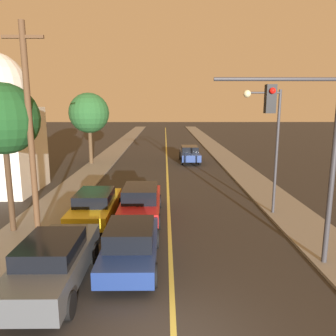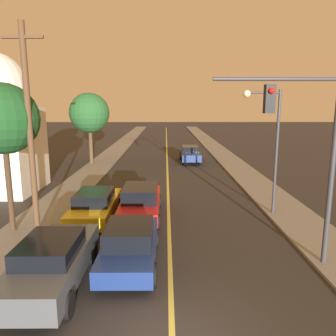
{
  "view_description": "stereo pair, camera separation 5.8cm",
  "coord_description": "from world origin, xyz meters",
  "px_view_note": "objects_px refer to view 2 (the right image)",
  "views": [
    {
      "loc": [
        -0.21,
        -6.6,
        5.54
      ],
      "look_at": [
        0.0,
        13.71,
        1.6
      ],
      "focal_mm": 35.0,
      "sensor_mm": 36.0,
      "label": 1
    },
    {
      "loc": [
        -0.15,
        -6.6,
        5.54
      ],
      "look_at": [
        0.0,
        13.71,
        1.6
      ],
      "focal_mm": 35.0,
      "sensor_mm": 36.0,
      "label": 2
    }
  ],
  "objects_px": {
    "car_near_lane_second": "(141,201)",
    "utility_pole_left": "(30,130)",
    "streetlamp_right": "(268,134)",
    "car_outer_lane_front": "(53,262)",
    "tree_left_near": "(3,119)",
    "tree_left_far": "(89,113)",
    "car_outer_lane_second": "(95,205)",
    "traffic_signal_mast": "(308,139)",
    "car_far_oncoming": "(190,154)",
    "car_near_lane_front": "(130,244)"
  },
  "relations": [
    {
      "from": "car_near_lane_second",
      "to": "utility_pole_left",
      "type": "distance_m",
      "value": 6.11
    },
    {
      "from": "utility_pole_left",
      "to": "streetlamp_right",
      "type": "bearing_deg",
      "value": 15.15
    },
    {
      "from": "car_outer_lane_front",
      "to": "tree_left_near",
      "type": "distance_m",
      "value": 6.86
    },
    {
      "from": "car_outer_lane_front",
      "to": "tree_left_far",
      "type": "xyz_separation_m",
      "value": [
        -3.54,
        21.16,
        3.91
      ]
    },
    {
      "from": "tree_left_near",
      "to": "car_outer_lane_second",
      "type": "bearing_deg",
      "value": 27.12
    },
    {
      "from": "car_near_lane_second",
      "to": "car_outer_lane_front",
      "type": "relative_size",
      "value": 1.07
    },
    {
      "from": "streetlamp_right",
      "to": "tree_left_far",
      "type": "relative_size",
      "value": 0.94
    },
    {
      "from": "car_near_lane_second",
      "to": "tree_left_near",
      "type": "xyz_separation_m",
      "value": [
        -5.47,
        -1.91,
        4.12
      ]
    },
    {
      "from": "car_outer_lane_second",
      "to": "tree_left_far",
      "type": "bearing_deg",
      "value": 103.24
    },
    {
      "from": "traffic_signal_mast",
      "to": "streetlamp_right",
      "type": "relative_size",
      "value": 1.05
    },
    {
      "from": "car_outer_lane_front",
      "to": "car_outer_lane_second",
      "type": "relative_size",
      "value": 0.97
    },
    {
      "from": "car_near_lane_second",
      "to": "tree_left_near",
      "type": "relative_size",
      "value": 0.82
    },
    {
      "from": "car_outer_lane_front",
      "to": "traffic_signal_mast",
      "type": "bearing_deg",
      "value": 9.57
    },
    {
      "from": "car_near_lane_second",
      "to": "tree_left_near",
      "type": "bearing_deg",
      "value": -160.72
    },
    {
      "from": "tree_left_near",
      "to": "tree_left_far",
      "type": "bearing_deg",
      "value": 90.89
    },
    {
      "from": "car_far_oncoming",
      "to": "tree_left_far",
      "type": "xyz_separation_m",
      "value": [
        -9.37,
        -1.3,
        3.96
      ]
    },
    {
      "from": "car_outer_lane_second",
      "to": "utility_pole_left",
      "type": "xyz_separation_m",
      "value": [
        -1.99,
        -2.2,
        3.82
      ]
    },
    {
      "from": "car_far_oncoming",
      "to": "traffic_signal_mast",
      "type": "xyz_separation_m",
      "value": [
        2.26,
        -21.1,
        3.62
      ]
    },
    {
      "from": "car_near_lane_second",
      "to": "car_outer_lane_front",
      "type": "xyz_separation_m",
      "value": [
        -2.19,
        -6.34,
        0.03
      ]
    },
    {
      "from": "car_near_lane_second",
      "to": "car_outer_lane_second",
      "type": "height_order",
      "value": "car_near_lane_second"
    },
    {
      "from": "car_near_lane_second",
      "to": "traffic_signal_mast",
      "type": "height_order",
      "value": "traffic_signal_mast"
    },
    {
      "from": "car_far_oncoming",
      "to": "utility_pole_left",
      "type": "distance_m",
      "value": 20.48
    },
    {
      "from": "traffic_signal_mast",
      "to": "tree_left_far",
      "type": "height_order",
      "value": "tree_left_far"
    },
    {
      "from": "car_near_lane_front",
      "to": "tree_left_far",
      "type": "relative_size",
      "value": 0.7
    },
    {
      "from": "traffic_signal_mast",
      "to": "utility_pole_left",
      "type": "xyz_separation_m",
      "value": [
        -10.08,
        2.54,
        0.12
      ]
    },
    {
      "from": "car_near_lane_second",
      "to": "tree_left_far",
      "type": "bearing_deg",
      "value": 111.15
    },
    {
      "from": "car_outer_lane_front",
      "to": "car_outer_lane_second",
      "type": "height_order",
      "value": "car_outer_lane_front"
    },
    {
      "from": "streetlamp_right",
      "to": "tree_left_far",
      "type": "bearing_deg",
      "value": 129.72
    },
    {
      "from": "utility_pole_left",
      "to": "tree_left_far",
      "type": "xyz_separation_m",
      "value": [
        -1.55,
        17.25,
        0.21
      ]
    },
    {
      "from": "utility_pole_left",
      "to": "car_far_oncoming",
      "type": "bearing_deg",
      "value": 67.14
    },
    {
      "from": "car_outer_lane_second",
      "to": "streetlamp_right",
      "type": "bearing_deg",
      "value": 4.23
    },
    {
      "from": "streetlamp_right",
      "to": "tree_left_far",
      "type": "xyz_separation_m",
      "value": [
        -11.99,
        14.43,
        0.63
      ]
    },
    {
      "from": "car_near_lane_second",
      "to": "streetlamp_right",
      "type": "distance_m",
      "value": 7.09
    },
    {
      "from": "traffic_signal_mast",
      "to": "utility_pole_left",
      "type": "bearing_deg",
      "value": 165.84
    },
    {
      "from": "car_outer_lane_second",
      "to": "car_far_oncoming",
      "type": "relative_size",
      "value": 1.02
    },
    {
      "from": "car_outer_lane_second",
      "to": "car_far_oncoming",
      "type": "xyz_separation_m",
      "value": [
        5.83,
        16.35,
        0.07
      ]
    },
    {
      "from": "car_outer_lane_front",
      "to": "streetlamp_right",
      "type": "height_order",
      "value": "streetlamp_right"
    },
    {
      "from": "car_outer_lane_front",
      "to": "car_far_oncoming",
      "type": "distance_m",
      "value": 23.2
    },
    {
      "from": "car_near_lane_front",
      "to": "car_far_oncoming",
      "type": "xyz_separation_m",
      "value": [
        3.64,
        21.05,
        0.02
      ]
    },
    {
      "from": "car_far_oncoming",
      "to": "streetlamp_right",
      "type": "relative_size",
      "value": 0.81
    },
    {
      "from": "car_near_lane_second",
      "to": "car_outer_lane_second",
      "type": "relative_size",
      "value": 1.03
    },
    {
      "from": "car_outer_lane_second",
      "to": "utility_pole_left",
      "type": "distance_m",
      "value": 4.84
    },
    {
      "from": "car_near_lane_front",
      "to": "tree_left_far",
      "type": "height_order",
      "value": "tree_left_far"
    },
    {
      "from": "traffic_signal_mast",
      "to": "tree_left_near",
      "type": "height_order",
      "value": "traffic_signal_mast"
    },
    {
      "from": "streetlamp_right",
      "to": "utility_pole_left",
      "type": "xyz_separation_m",
      "value": [
        -10.44,
        -2.83,
        0.42
      ]
    },
    {
      "from": "car_outer_lane_front",
      "to": "tree_left_near",
      "type": "height_order",
      "value": "tree_left_near"
    },
    {
      "from": "car_outer_lane_front",
      "to": "streetlamp_right",
      "type": "bearing_deg",
      "value": 38.56
    },
    {
      "from": "car_outer_lane_second",
      "to": "utility_pole_left",
      "type": "bearing_deg",
      "value": -132.16
    },
    {
      "from": "car_far_oncoming",
      "to": "traffic_signal_mast",
      "type": "bearing_deg",
      "value": 96.11
    },
    {
      "from": "car_outer_lane_front",
      "to": "car_far_oncoming",
      "type": "bearing_deg",
      "value": 75.45
    }
  ]
}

